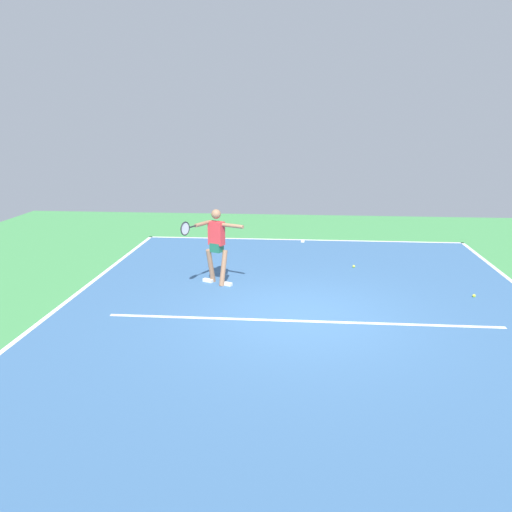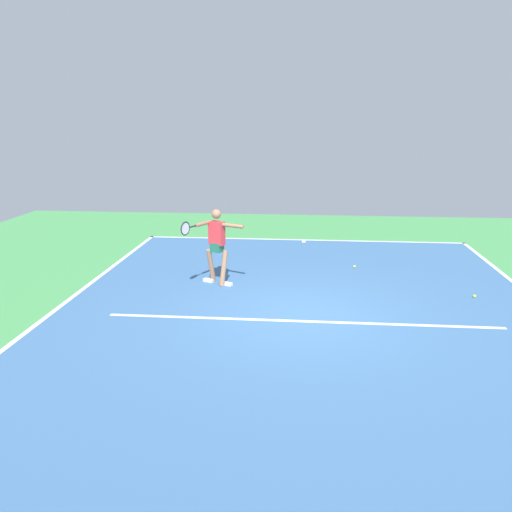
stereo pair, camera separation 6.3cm
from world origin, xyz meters
The scene contains 9 objects.
ground_plane centered at (0.00, 0.00, 0.00)m, with size 21.65×21.65×0.00m, color #428E4C.
court_surface centered at (0.00, 0.00, 0.00)m, with size 9.60×12.99×0.00m, color #38608E.
court_line_baseline_near centered at (0.00, -6.45, 0.00)m, with size 9.60×0.10×0.01m, color white.
court_line_sideline_right centered at (4.75, 0.00, 0.00)m, with size 0.10×12.99×0.01m, color white.
court_line_service centered at (0.00, 0.28, 0.00)m, with size 7.20×0.10×0.01m, color white.
court_line_centre_mark centered at (0.00, -6.25, 0.00)m, with size 0.10×0.30×0.01m, color white.
tennis_player centered at (1.91, -1.80, 0.97)m, with size 1.24×1.07×1.70m.
tennis_ball_by_baseline centered at (-1.27, -3.43, 0.03)m, with size 0.07×0.07×0.07m, color #C6E53D.
tennis_ball_centre_court centered at (-3.55, -1.37, 0.03)m, with size 0.07×0.07×0.07m, color #CCE033.
Camera 1 is at (0.05, 9.34, 3.58)m, focal length 37.03 mm.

